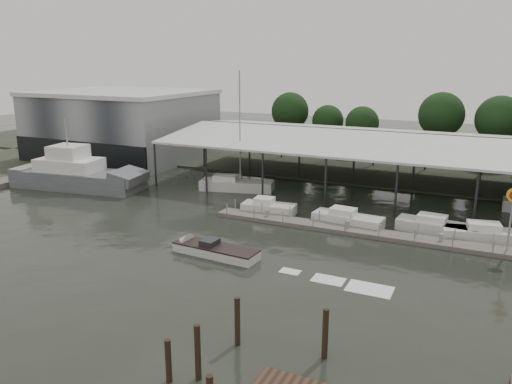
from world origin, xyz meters
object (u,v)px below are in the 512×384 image
at_px(shell_fuel_sign, 512,208).
at_px(grey_trawler, 78,175).
at_px(white_sailboat, 236,185).
at_px(speedboat_underway, 209,249).

xyz_separation_m(shell_fuel_sign, grey_trawler, (-47.02, 1.73, -2.35)).
bearing_deg(shell_fuel_sign, white_sailboat, 162.94).
bearing_deg(white_sailboat, speedboat_underway, -82.97).
relative_size(white_sailboat, speedboat_underway, 0.75).
xyz_separation_m(grey_trawler, speedboat_underway, (25.33, -11.68, -1.19)).
relative_size(shell_fuel_sign, grey_trawler, 0.32).
bearing_deg(speedboat_underway, white_sailboat, -64.70).
bearing_deg(shell_fuel_sign, speedboat_underway, -155.34).
relative_size(shell_fuel_sign, white_sailboat, 0.39).
distance_m(grey_trawler, white_sailboat, 19.26).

